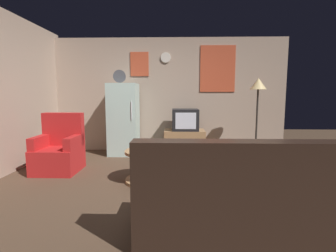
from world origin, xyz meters
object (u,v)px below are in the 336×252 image
at_px(coffee_table, 150,166).
at_px(couch, 232,203).
at_px(wine_glass, 148,144).
at_px(armchair, 59,151).
at_px(tv_stand, 184,142).
at_px(mug_ceramic_tan, 157,147).
at_px(standing_lamp, 258,90).
at_px(mug_ceramic_white, 162,147).
at_px(remote_control, 155,147).
at_px(crt_tv, 185,120).
at_px(fridge, 124,119).

xyz_separation_m(coffee_table, couch, (0.88, -1.45, 0.08)).
distance_m(wine_glass, armchair, 1.61).
bearing_deg(tv_stand, mug_ceramic_tan, -105.53).
xyz_separation_m(standing_lamp, armchair, (-3.56, -0.97, -1.02)).
xyz_separation_m(coffee_table, mug_ceramic_white, (0.18, 0.02, 0.28)).
height_order(mug_ceramic_tan, armchair, armchair).
xyz_separation_m(mug_ceramic_white, remote_control, (-0.11, 0.16, -0.03)).
relative_size(tv_stand, crt_tv, 1.56).
xyz_separation_m(wine_glass, mug_ceramic_white, (0.20, -0.03, -0.03)).
bearing_deg(couch, tv_stand, 95.72).
xyz_separation_m(crt_tv, wine_glass, (-0.60, -1.62, -0.21)).
distance_m(standing_lamp, armchair, 3.83).
relative_size(crt_tv, coffee_table, 0.75).
bearing_deg(armchair, mug_ceramic_tan, -14.93).
bearing_deg(wine_glass, mug_ceramic_tan, -8.12).
bearing_deg(mug_ceramic_white, wine_glass, 170.90).
bearing_deg(tv_stand, remote_control, -108.69).
height_order(coffee_table, mug_ceramic_tan, mug_ceramic_tan).
bearing_deg(wine_glass, remote_control, 56.51).
bearing_deg(coffee_table, remote_control, 70.64).
distance_m(coffee_table, remote_control, 0.31).
bearing_deg(remote_control, standing_lamp, 40.48).
distance_m(fridge, crt_tv, 1.30).
xyz_separation_m(tv_stand, armchair, (-2.13, -1.19, 0.07)).
height_order(tv_stand, wine_glass, wine_glass).
bearing_deg(standing_lamp, armchair, -164.68).
height_order(crt_tv, armchair, crt_tv).
xyz_separation_m(crt_tv, mug_ceramic_white, (-0.40, -1.65, -0.24)).
height_order(wine_glass, couch, couch).
distance_m(coffee_table, mug_ceramic_tan, 0.30).
xyz_separation_m(mug_ceramic_white, couch, (0.70, -1.48, -0.20)).
bearing_deg(remote_control, armchair, 176.66).
height_order(coffee_table, couch, couch).
distance_m(crt_tv, mug_ceramic_tan, 1.72).
bearing_deg(mug_ceramic_tan, coffee_table, -162.14).
relative_size(mug_ceramic_white, mug_ceramic_tan, 1.00).
bearing_deg(armchair, tv_stand, 29.17).
relative_size(mug_ceramic_tan, remote_control, 0.60).
xyz_separation_m(crt_tv, mug_ceramic_tan, (-0.47, -1.64, -0.24)).
distance_m(fridge, tv_stand, 1.38).
relative_size(standing_lamp, wine_glass, 10.60).
xyz_separation_m(coffee_table, remote_control, (0.07, 0.19, 0.24)).
bearing_deg(mug_ceramic_white, tv_stand, 76.74).
relative_size(standing_lamp, couch, 0.94).
bearing_deg(couch, fridge, 116.82).
bearing_deg(coffee_table, couch, -58.77).
relative_size(fridge, crt_tv, 3.28).
distance_m(coffee_table, armchair, 1.64).
height_order(wine_glass, remote_control, wine_glass).
bearing_deg(standing_lamp, crt_tv, 171.37).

